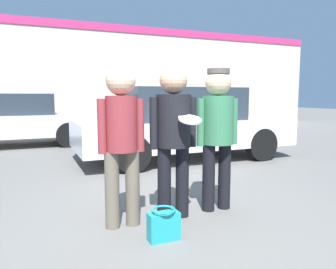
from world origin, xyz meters
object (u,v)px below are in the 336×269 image
(shrub, at_px, (136,114))
(person_middle_with_frisbee, at_px, (174,128))
(person_left, at_px, (122,133))
(parked_car_near, at_px, (182,123))
(person_right, at_px, (217,126))
(parked_car_far, at_px, (9,120))
(handbag, at_px, (164,225))

(shrub, bearing_deg, person_middle_with_frisbee, -105.03)
(person_left, distance_m, shrub, 10.25)
(parked_car_near, bearing_deg, person_right, -108.00)
(person_middle_with_frisbee, bearing_deg, parked_car_far, 106.68)
(person_left, distance_m, parked_car_near, 3.86)
(person_middle_with_frisbee, relative_size, parked_car_far, 0.37)
(person_right, relative_size, parked_car_far, 0.36)
(shrub, bearing_deg, person_left, -108.21)
(handbag, bearing_deg, person_right, 31.09)
(shrub, bearing_deg, handbag, -106.01)
(parked_car_near, xyz_separation_m, parked_car_far, (-3.58, 3.45, -0.05))
(person_right, distance_m, shrub, 9.88)
(person_left, distance_m, person_right, 1.19)
(shrub, bearing_deg, parked_car_near, -98.75)
(person_left, xyz_separation_m, parked_car_near, (2.19, 3.17, -0.22))
(person_middle_with_frisbee, distance_m, parked_car_far, 6.90)
(person_left, xyz_separation_m, handbag, (0.27, -0.48, -0.84))
(person_middle_with_frisbee, distance_m, shrub, 10.06)
(person_right, height_order, parked_car_far, person_right)
(shrub, distance_m, handbag, 10.63)
(person_middle_with_frisbee, height_order, parked_car_near, person_middle_with_frisbee)
(parked_car_far, bearing_deg, person_right, -68.59)
(person_left, height_order, shrub, person_left)
(person_left, xyz_separation_m, person_right, (1.18, 0.07, 0.03))
(parked_car_near, bearing_deg, person_left, -124.66)
(parked_car_far, bearing_deg, parked_car_near, -43.98)
(person_left, distance_m, handbag, 1.01)
(parked_car_near, distance_m, handbag, 4.17)
(person_right, relative_size, handbag, 5.45)
(person_left, height_order, person_right, person_right)
(person_middle_with_frisbee, distance_m, person_right, 0.59)
(parked_car_near, relative_size, shrub, 3.81)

